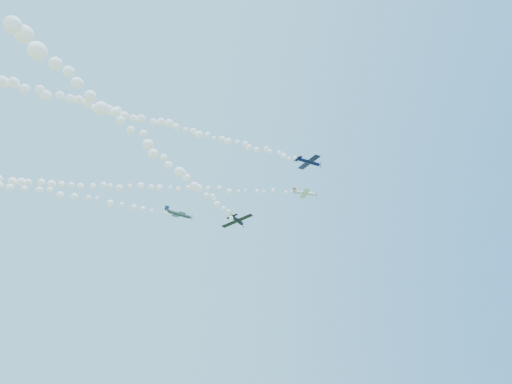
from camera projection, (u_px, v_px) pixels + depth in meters
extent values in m
cylinder|color=white|center=(304.00, 193.00, 109.24)|extent=(5.59, 1.89, 1.30)
cone|color=white|center=(315.00, 195.00, 109.41)|extent=(0.85, 0.86, 0.80)
cone|color=#BC3D15|center=(317.00, 195.00, 109.43)|extent=(0.35, 0.31, 0.28)
cube|color=black|center=(317.00, 195.00, 109.43)|extent=(0.21, 0.27, 1.74)
cube|color=white|center=(305.00, 193.00, 109.21)|extent=(2.38, 6.90, 0.69)
cube|color=white|center=(294.00, 192.00, 109.11)|extent=(1.13, 2.47, 0.30)
cube|color=#BC3D15|center=(294.00, 190.00, 109.29)|extent=(0.97, 0.29, 1.18)
sphere|color=black|center=(307.00, 192.00, 109.41)|extent=(0.81, 0.80, 0.76)
cylinder|color=#0C0E37|center=(308.00, 162.00, 103.82)|extent=(6.29, 2.28, 0.98)
cone|color=#0C0E37|center=(319.00, 165.00, 105.22)|extent=(0.91, 0.98, 0.84)
cone|color=silver|center=(321.00, 165.00, 105.41)|extent=(0.38, 0.36, 0.30)
cube|color=black|center=(321.00, 165.00, 105.36)|extent=(0.12, 0.17, 1.98)
cube|color=#0C0E37|center=(309.00, 162.00, 103.87)|extent=(3.27, 7.85, 0.19)
cube|color=#0C0E37|center=(298.00, 159.00, 102.68)|extent=(1.48, 2.83, 0.10)
cube|color=silver|center=(298.00, 157.00, 102.88)|extent=(1.00, 0.32, 1.26)
sphere|color=black|center=(311.00, 161.00, 104.35)|extent=(0.91, 0.90, 0.76)
cylinder|color=#353D4D|center=(178.00, 214.00, 97.99)|extent=(5.94, 0.97, 1.41)
cone|color=#353D4D|center=(191.00, 217.00, 99.20)|extent=(0.78, 0.82, 0.86)
cone|color=navy|center=(192.00, 218.00, 99.37)|extent=(0.33, 0.29, 0.31)
cube|color=black|center=(192.00, 218.00, 99.33)|extent=(0.34, 0.48, 1.84)
cube|color=#353D4D|center=(178.00, 215.00, 98.05)|extent=(2.93, 7.29, 1.77)
cube|color=#353D4D|center=(167.00, 211.00, 97.00)|extent=(1.34, 2.64, 0.68)
cube|color=navy|center=(167.00, 208.00, 97.12)|extent=(1.09, 0.51, 1.25)
sphere|color=black|center=(181.00, 213.00, 98.41)|extent=(0.93, 0.96, 0.90)
cylinder|color=black|center=(237.00, 220.00, 88.90)|extent=(2.54, 5.52, 1.09)
cone|color=black|center=(242.00, 224.00, 91.53)|extent=(0.93, 0.88, 0.78)
cone|color=gold|center=(243.00, 224.00, 91.90)|extent=(0.34, 0.36, 0.28)
cube|color=black|center=(243.00, 224.00, 91.80)|extent=(0.57, 0.30, 1.72)
cube|color=black|center=(237.00, 221.00, 89.05)|extent=(6.19, 4.96, 2.04)
cube|color=black|center=(232.00, 216.00, 86.73)|extent=(2.35, 1.99, 0.76)
cube|color=gold|center=(231.00, 214.00, 86.89)|extent=(0.84, 0.89, 1.14)
sphere|color=black|center=(238.00, 220.00, 89.74)|extent=(1.07, 0.99, 0.86)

